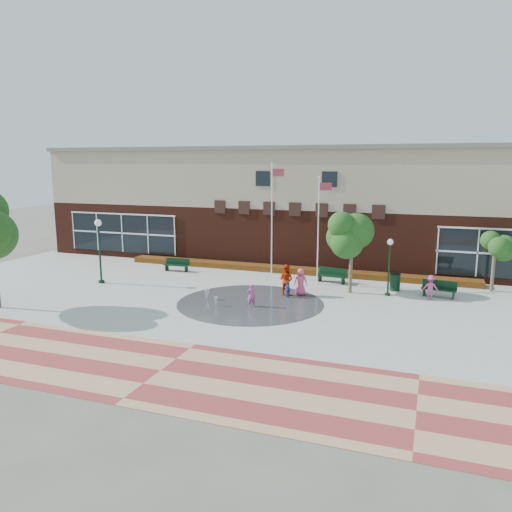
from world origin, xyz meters
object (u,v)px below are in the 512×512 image
(bench_left, at_px, (177,267))
(child_splash, at_px, (251,296))
(trash_can, at_px, (395,282))
(flagpole_right, at_px, (319,225))
(flagpole_left, at_px, (272,213))

(bench_left, relative_size, child_splash, 1.47)
(trash_can, bearing_deg, bench_left, 178.51)
(flagpole_right, height_order, trash_can, flagpole_right)
(trash_can, relative_size, child_splash, 0.84)
(flagpole_left, height_order, flagpole_right, flagpole_left)
(flagpole_left, xyz_separation_m, trash_can, (8.80, -2.06, -3.88))
(bench_left, xyz_separation_m, trash_can, (15.72, -0.41, 0.25))
(bench_left, relative_size, trash_can, 1.75)
(bench_left, distance_m, trash_can, 15.73)
(flagpole_right, bearing_deg, child_splash, -127.64)
(child_splash, bearing_deg, flagpole_left, -106.16)
(flagpole_left, xyz_separation_m, flagpole_right, (3.84, -2.04, -0.47))
(flagpole_left, bearing_deg, flagpole_right, -32.95)
(flagpole_right, relative_size, trash_can, 6.40)
(flagpole_right, distance_m, bench_left, 11.37)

